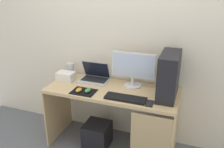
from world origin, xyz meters
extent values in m
plane|color=slate|center=(0.00, 0.00, 0.00)|extent=(8.00, 8.00, 0.00)
cube|color=beige|center=(0.00, 0.33, 1.30)|extent=(4.00, 0.04, 2.60)
cube|color=tan|center=(0.00, 0.00, 0.73)|extent=(1.45, 0.58, 0.03)
cube|color=tan|center=(-0.71, 0.00, 0.36)|extent=(0.02, 0.58, 0.71)
cube|color=tan|center=(0.71, 0.00, 0.36)|extent=(0.02, 0.58, 0.71)
cube|color=tan|center=(0.50, -0.29, 0.39)|extent=(0.40, 0.01, 0.57)
cube|color=black|center=(0.59, 0.03, 0.98)|extent=(0.18, 0.43, 0.46)
cylinder|color=silver|center=(0.19, 0.16, 0.75)|extent=(0.20, 0.20, 0.01)
cylinder|color=silver|center=(0.19, 0.16, 0.81)|extent=(0.04, 0.04, 0.10)
cube|color=silver|center=(0.19, 0.15, 1.00)|extent=(0.49, 0.02, 0.29)
cube|color=#B2C6EA|center=(0.19, 0.14, 1.00)|extent=(0.46, 0.00, 0.26)
cube|color=#B7BCC6|center=(-0.28, 0.14, 0.75)|extent=(0.34, 0.24, 0.01)
cube|color=black|center=(-0.28, 0.16, 0.76)|extent=(0.30, 0.16, 0.00)
cube|color=#B7BCC6|center=(-0.28, 0.22, 0.87)|extent=(0.34, 0.10, 0.22)
cube|color=black|center=(-0.28, 0.21, 0.87)|extent=(0.32, 0.09, 0.20)
cylinder|color=#B7BCC6|center=(-0.62, 0.21, 0.83)|extent=(0.09, 0.09, 0.16)
cube|color=white|center=(-0.60, 0.05, 0.80)|extent=(0.20, 0.14, 0.10)
cube|color=black|center=(0.21, -0.18, 0.76)|extent=(0.42, 0.14, 0.02)
cube|color=black|center=(-0.26, -0.17, 0.75)|extent=(0.26, 0.20, 0.00)
ellipsoid|color=#338C4C|center=(-0.22, -0.16, 0.77)|extent=(0.06, 0.10, 0.03)
ellipsoid|color=orange|center=(-0.31, -0.18, 0.77)|extent=(0.06, 0.10, 0.03)
cube|color=black|center=(0.46, -0.19, 0.75)|extent=(0.07, 0.13, 0.01)
cube|color=black|center=(-0.17, -0.06, 0.15)|extent=(0.29, 0.29, 0.29)
camera|label=1|loc=(0.81, -2.25, 1.88)|focal=38.50mm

